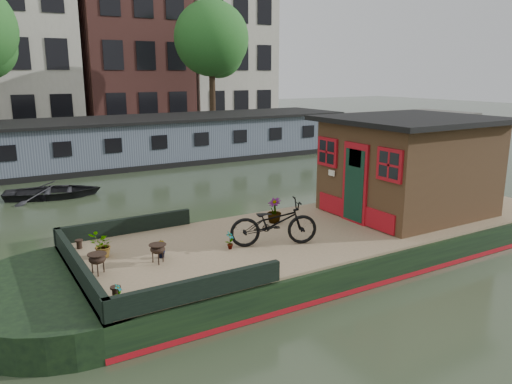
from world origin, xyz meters
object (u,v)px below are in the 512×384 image
brazier_front (158,254)px  cabin (409,165)px  brazier_rear (98,264)px  dinghy (53,188)px  potted_plant_a (230,240)px  bicycle (274,223)px

brazier_front → cabin: bearing=1.1°
brazier_rear → dinghy: size_ratio=0.12×
brazier_rear → potted_plant_a: bearing=-1.4°
brazier_front → dinghy: brazier_front is taller
cabin → brazier_rear: bearing=-179.4°
dinghy → brazier_front: bearing=-163.7°
brazier_rear → dinghy: bearing=85.6°
cabin → potted_plant_a: size_ratio=10.81×
bicycle → dinghy: bearing=36.9°
brazier_rear → dinghy: (0.70, 9.19, -0.52)m
bicycle → potted_plant_a: 0.97m
potted_plant_a → cabin: bearing=1.7°
brazier_front → brazier_rear: size_ratio=0.97×
cabin → brazier_rear: cabin is taller
cabin → brazier_front: (-6.69, -0.13, -1.04)m
potted_plant_a → brazier_rear: brazier_rear is taller
potted_plant_a → brazier_front: size_ratio=1.00×
cabin → brazier_front: bearing=-178.9°
bicycle → brazier_rear: bearing=105.5°
bicycle → brazier_front: bicycle is taller
potted_plant_a → bicycle: bearing=-14.9°
bicycle → brazier_rear: 3.53m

